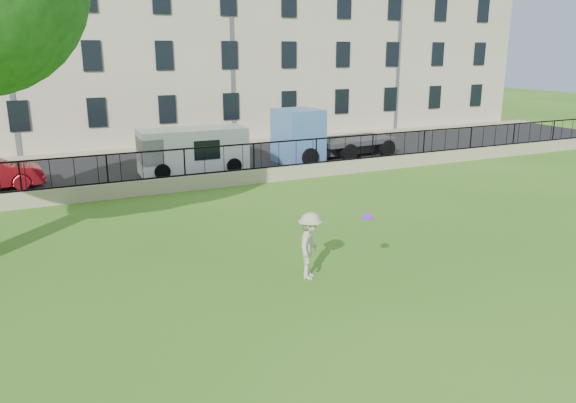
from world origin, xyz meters
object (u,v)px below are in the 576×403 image
white_van (193,151)px  blue_truck (334,133)px  man (310,246)px  frisbee (368,217)px

white_van → blue_truck: size_ratio=0.76×
man → white_van: (0.91, 13.38, 0.17)m
white_van → frisbee: bearing=-88.5°
man → frisbee: 1.71m
frisbee → white_van: white_van is taller
white_van → blue_truck: blue_truck is taller
man → frisbee: (0.92, -1.10, 0.93)m
white_van → man: bearing=-92.4°
frisbee → white_van: size_ratio=0.06×
frisbee → blue_truck: bearing=62.7°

